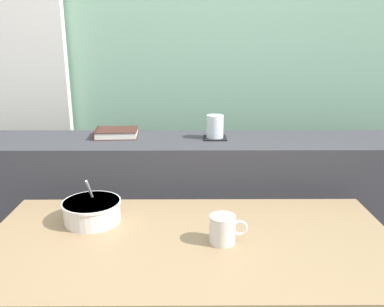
{
  "coord_description": "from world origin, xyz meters",
  "views": [
    {
      "loc": [
        -0.07,
        -1.14,
        1.28
      ],
      "look_at": [
        -0.06,
        0.4,
        0.82
      ],
      "focal_mm": 37.44,
      "sensor_mm": 36.0,
      "label": 1
    }
  ],
  "objects_px": {
    "breakfast_table": "(191,271)",
    "ceramic_mug": "(223,229)",
    "closed_book": "(116,133)",
    "soup_bowl": "(92,211)",
    "coaster_square": "(215,138)",
    "juice_glass": "(215,127)"
  },
  "relations": [
    {
      "from": "juice_glass",
      "to": "ceramic_mug",
      "type": "height_order",
      "value": "juice_glass"
    },
    {
      "from": "coaster_square",
      "to": "ceramic_mug",
      "type": "distance_m",
      "value": 0.65
    },
    {
      "from": "coaster_square",
      "to": "ceramic_mug",
      "type": "height_order",
      "value": "coaster_square"
    },
    {
      "from": "ceramic_mug",
      "to": "soup_bowl",
      "type": "bearing_deg",
      "value": 161.01
    },
    {
      "from": "juice_glass",
      "to": "ceramic_mug",
      "type": "bearing_deg",
      "value": -91.14
    },
    {
      "from": "breakfast_table",
      "to": "closed_book",
      "type": "height_order",
      "value": "closed_book"
    },
    {
      "from": "closed_book",
      "to": "ceramic_mug",
      "type": "xyz_separation_m",
      "value": [
        0.43,
        -0.68,
        -0.13
      ]
    },
    {
      "from": "juice_glass",
      "to": "closed_book",
      "type": "relative_size",
      "value": 0.51
    },
    {
      "from": "closed_book",
      "to": "soup_bowl",
      "type": "height_order",
      "value": "closed_book"
    },
    {
      "from": "juice_glass",
      "to": "soup_bowl",
      "type": "bearing_deg",
      "value": -130.92
    },
    {
      "from": "soup_bowl",
      "to": "breakfast_table",
      "type": "bearing_deg",
      "value": -21.25
    },
    {
      "from": "coaster_square",
      "to": "soup_bowl",
      "type": "distance_m",
      "value": 0.67
    },
    {
      "from": "breakfast_table",
      "to": "soup_bowl",
      "type": "height_order",
      "value": "soup_bowl"
    },
    {
      "from": "coaster_square",
      "to": "closed_book",
      "type": "distance_m",
      "value": 0.44
    },
    {
      "from": "soup_bowl",
      "to": "ceramic_mug",
      "type": "xyz_separation_m",
      "value": [
        0.42,
        -0.14,
        0.01
      ]
    },
    {
      "from": "breakfast_table",
      "to": "ceramic_mug",
      "type": "distance_m",
      "value": 0.18
    },
    {
      "from": "closed_book",
      "to": "soup_bowl",
      "type": "bearing_deg",
      "value": -89.15
    },
    {
      "from": "soup_bowl",
      "to": "ceramic_mug",
      "type": "distance_m",
      "value": 0.44
    },
    {
      "from": "coaster_square",
      "to": "closed_book",
      "type": "height_order",
      "value": "closed_book"
    },
    {
      "from": "juice_glass",
      "to": "ceramic_mug",
      "type": "distance_m",
      "value": 0.66
    },
    {
      "from": "breakfast_table",
      "to": "ceramic_mug",
      "type": "relative_size",
      "value": 10.99
    },
    {
      "from": "coaster_square",
      "to": "soup_bowl",
      "type": "xyz_separation_m",
      "value": [
        -0.43,
        -0.5,
        -0.12
      ]
    }
  ]
}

